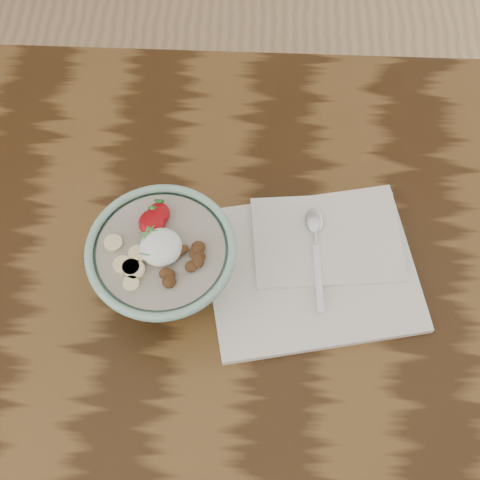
# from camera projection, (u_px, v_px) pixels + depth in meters

# --- Properties ---
(table) EXTENTS (1.60, 0.90, 0.75)m
(table) POSITION_uv_depth(u_px,v_px,m) (278.00, 320.00, 1.02)
(table) COLOR #321D0C
(table) RESTS_ON ground
(breakfast_bowl) EXTENTS (0.19, 0.19, 0.13)m
(breakfast_bowl) POSITION_uv_depth(u_px,v_px,m) (164.00, 263.00, 0.89)
(breakfast_bowl) COLOR #89B8A2
(breakfast_bowl) RESTS_ON table
(napkin) EXTENTS (0.33, 0.29, 0.02)m
(napkin) POSITION_uv_depth(u_px,v_px,m) (315.00, 263.00, 0.95)
(napkin) COLOR white
(napkin) RESTS_ON table
(spoon) EXTENTS (0.03, 0.16, 0.01)m
(spoon) POSITION_uv_depth(u_px,v_px,m) (315.00, 234.00, 0.96)
(spoon) COLOR silver
(spoon) RESTS_ON napkin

